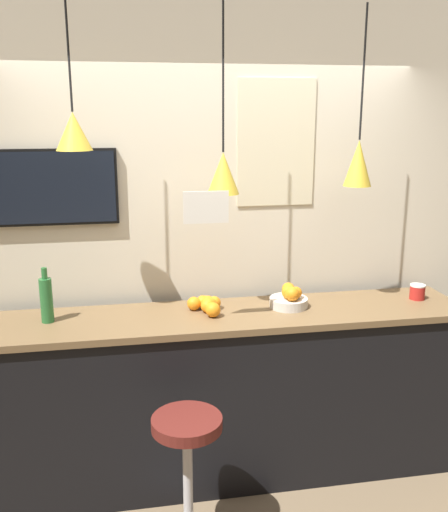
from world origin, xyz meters
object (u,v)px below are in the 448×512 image
at_px(fruit_bowl, 289,297).
at_px(mounted_tv, 47,188).
at_px(spread_jar, 417,292).
at_px(juice_bottle, 46,299).
at_px(bar_stool, 188,464).

bearing_deg(fruit_bowl, mounted_tv, 168.09).
height_order(fruit_bowl, spread_jar, fruit_bowl).
relative_size(juice_bottle, mounted_tv, 0.39).
distance_m(bar_stool, juice_bottle, 1.19).
bearing_deg(mounted_tv, spread_jar, -7.43).
xyz_separation_m(fruit_bowl, spread_jar, (0.84, 0.00, -0.01)).
relative_size(bar_stool, mounted_tv, 0.93).
bearing_deg(juice_bottle, fruit_bowl, -0.15).
relative_size(bar_stool, juice_bottle, 2.41).
bearing_deg(spread_jar, fruit_bowl, -179.75).
bearing_deg(fruit_bowl, juice_bottle, 179.85).
xyz_separation_m(spread_jar, mounted_tv, (-2.25, 0.29, 0.68)).
distance_m(spread_jar, mounted_tv, 2.36).
bearing_deg(mounted_tv, bar_stool, -53.73).
relative_size(fruit_bowl, juice_bottle, 0.73).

